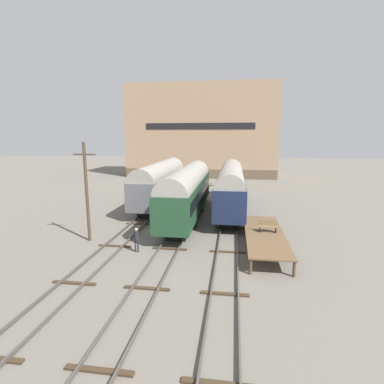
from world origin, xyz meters
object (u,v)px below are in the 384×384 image
at_px(train_car_grey, 160,181).
at_px(person_worker, 136,237).
at_px(train_car_navy, 231,185).
at_px(train_car_green, 187,190).
at_px(bench, 268,226).
at_px(utility_pole, 87,191).

relative_size(train_car_grey, person_worker, 9.16).
bearing_deg(train_car_navy, person_worker, -116.05).
xyz_separation_m(train_car_green, train_car_grey, (-4.31, 6.11, -0.04)).
xyz_separation_m(train_car_green, bench, (7.33, -6.60, -1.49)).
distance_m(train_car_green, bench, 9.98).
bearing_deg(train_car_green, person_worker, -103.61).
bearing_deg(bench, train_car_grey, 132.51).
height_order(train_car_green, train_car_grey, train_car_green).
height_order(train_car_navy, person_worker, train_car_navy).
xyz_separation_m(train_car_green, person_worker, (-2.28, -9.42, -1.94)).
distance_m(train_car_navy, utility_pole, 16.19).
distance_m(person_worker, utility_pole, 5.81).
bearing_deg(bench, utility_pole, -176.10).
distance_m(train_car_navy, bench, 11.18).
xyz_separation_m(train_car_navy, bench, (3.02, -10.67, -1.44)).
distance_m(train_car_green, utility_pole, 10.29).
distance_m(train_car_grey, train_car_navy, 8.87).
relative_size(bench, person_worker, 0.76).
bearing_deg(utility_pole, bench, 3.90).
bearing_deg(train_car_grey, train_car_green, -54.75).
height_order(train_car_navy, utility_pole, utility_pole).
distance_m(bench, person_worker, 10.03).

